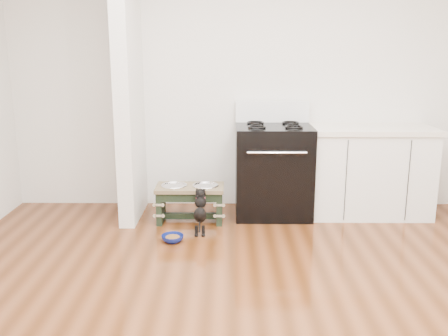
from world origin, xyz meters
The scene contains 8 objects.
ground centered at (0.00, 0.00, 0.00)m, with size 5.00×5.00×0.00m, color #46210C.
room_shell centered at (0.00, 0.00, 1.62)m, with size 5.00×5.00×5.00m.
partition_wall centered at (-1.18, 2.10, 1.35)m, with size 0.15×0.80×2.70m, color silver.
oven_range centered at (0.25, 2.16, 0.48)m, with size 0.76×0.69×1.14m.
cabinet_run centered at (1.23, 2.18, 0.45)m, with size 1.24×0.64×0.91m.
dog_feeder centered at (-0.58, 1.91, 0.26)m, with size 0.66×0.35×0.38m.
puppy centered at (-0.47, 1.61, 0.22)m, with size 0.12×0.34×0.40m.
floor_bowl centered at (-0.70, 1.37, 0.03)m, with size 0.22×0.22×0.06m.
Camera 1 is at (-0.20, -2.78, 1.68)m, focal length 40.00 mm.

